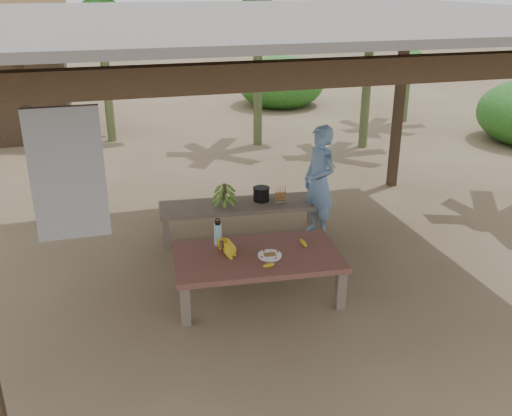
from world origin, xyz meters
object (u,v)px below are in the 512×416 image
object	(u,v)px
work_table	(257,260)
bench	(242,208)
plate	(270,256)
woman	(319,182)
ripe_banana_bunch	(222,247)
water_flask	(218,234)
cooking_pot	(261,194)

from	to	relation	value
work_table	bench	bearing A→B (deg)	86.23
plate	woman	world-z (taller)	woman
plate	ripe_banana_bunch	bearing A→B (deg)	158.92
bench	woman	bearing A→B (deg)	-10.62
work_table	water_flask	bearing A→B (deg)	139.15
work_table	bench	world-z (taller)	work_table
bench	cooking_pot	distance (m)	0.32
bench	water_flask	xyz separation A→B (m)	(-0.59, -1.24, 0.24)
work_table	cooking_pot	size ratio (longest dim) A/B	8.65
plate	woman	xyz separation A→B (m)	(1.12, 1.41, 0.24)
plate	woman	bearing A→B (deg)	51.64
cooking_pot	work_table	bearing A→B (deg)	-107.76
work_table	cooking_pot	xyz separation A→B (m)	(0.53, 1.64, 0.11)
bench	plate	xyz separation A→B (m)	(-0.13, -1.70, 0.12)
work_table	water_flask	world-z (taller)	water_flask
work_table	ripe_banana_bunch	xyz separation A→B (m)	(-0.37, 0.09, 0.16)
work_table	woman	world-z (taller)	woman
ripe_banana_bunch	water_flask	size ratio (longest dim) A/B	0.97
plate	cooking_pot	xyz separation A→B (m)	(0.41, 1.74, 0.02)
plate	woman	distance (m)	1.82
plate	water_flask	size ratio (longest dim) A/B	0.79
ripe_banana_bunch	woman	xyz separation A→B (m)	(1.60, 1.23, 0.17)
woman	bench	bearing A→B (deg)	-119.74
woman	water_flask	bearing A→B (deg)	-72.48
plate	woman	size ratio (longest dim) A/B	0.17
bench	woman	world-z (taller)	woman
ripe_banana_bunch	water_flask	bearing A→B (deg)	86.05
bench	ripe_banana_bunch	bearing A→B (deg)	-106.50
ripe_banana_bunch	cooking_pot	bearing A→B (deg)	60.02
bench	ripe_banana_bunch	xyz separation A→B (m)	(-0.61, -1.51, 0.20)
bench	cooking_pot	bearing A→B (deg)	13.02
woman	ripe_banana_bunch	bearing A→B (deg)	-66.19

